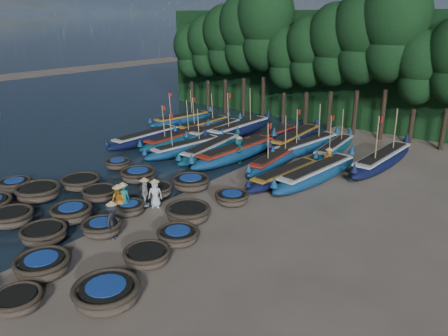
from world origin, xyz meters
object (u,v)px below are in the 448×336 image
Objects in this scene: coracle_18 at (188,213)px; coracle_21 at (138,175)px; long_boat_10 at (204,126)px; long_boat_16 at (334,148)px; coracle_4 at (17,301)px; coracle_23 at (191,183)px; fisherman_1 at (124,197)px; long_boat_3 at (186,148)px; long_boat_8 at (317,173)px; coracle_14 at (147,256)px; coracle_8 at (42,265)px; long_boat_15 at (307,146)px; fisherman_3 at (113,220)px; coracle_17 at (129,208)px; fisherman_2 at (118,200)px; fisherman_6 at (329,160)px; coracle_20 at (118,164)px; long_boat_9 at (182,119)px; long_boat_2 at (177,139)px; coracle_13 at (102,228)px; coracle_22 at (156,190)px; coracle_16 at (100,193)px; long_boat_7 at (285,175)px; fisherman_4 at (145,191)px; coracle_10 at (15,185)px; coracle_6 at (12,217)px; long_boat_4 at (211,149)px; long_boat_17 at (382,160)px; coracle_19 at (178,236)px; long_boat_13 at (272,136)px; fisherman_5 at (239,149)px; coracle_12 at (72,213)px; coracle_11 at (38,192)px; coracle_9 at (107,294)px; long_boat_6 at (276,159)px; long_boat_1 at (147,138)px; long_boat_14 at (295,138)px; coracle_24 at (232,198)px; coracle_15 at (81,182)px; long_boat_12 at (239,129)px.

coracle_18 reaches higher than coracle_21.
long_boat_16 reaches higher than long_boat_10.
coracle_4 is 12.06m from coracle_23.
fisherman_1 is (-3.16, 7.23, 0.57)m from coracle_4.
long_boat_8 is at bearing 12.18° from long_boat_3.
coracle_14 is 21.47m from long_boat_10.
coracle_8 is at bearing -65.38° from long_boat_10.
fisherman_3 is (-0.60, -17.02, 0.36)m from long_boat_15.
coracle_17 is at bearing -62.31° from long_boat_10.
fisherman_6 is (5.30, 12.57, -0.02)m from fisherman_2.
long_boat_9 reaches higher than coracle_20.
fisherman_2 is (6.57, -10.88, 0.33)m from long_boat_2.
coracle_13 is 4.90m from coracle_22.
coracle_16 is 0.28× the size of long_boat_2.
coracle_4 is 0.26× the size of long_boat_2.
fisherman_4 is at bearing -112.96° from long_boat_7.
coracle_22 is at bearing -113.02° from coracle_23.
coracle_4 is at bearing -26.74° from coracle_10.
coracle_6 is 0.30× the size of long_boat_15.
long_boat_17 is at bearing 17.54° from long_boat_4.
coracle_19 is 11.02m from coracle_20.
coracle_10 reaches higher than coracle_19.
long_boat_13 is (-5.72, 18.36, 0.12)m from coracle_14.
coracle_20 is at bearing 76.08° from coracle_10.
long_boat_16 is at bearing 170.73° from long_boat_17.
fisherman_5 reaches higher than coracle_22.
fisherman_6 reaches higher than coracle_12.
coracle_13 is 3.65m from fisherman_4.
fisherman_1 is at bearing -49.58° from coracle_21.
coracle_9 is at bearing -17.89° from coracle_11.
coracle_20 is at bearing -144.64° from long_boat_6.
coracle_12 is 0.32× the size of long_boat_6.
coracle_12 reaches higher than coracle_14.
long_boat_3 reaches higher than coracle_12.
coracle_11 is 17.15m from long_boat_10.
long_boat_14 reaches higher than long_boat_1.
long_boat_3 reaches higher than coracle_24.
long_boat_3 is at bearing -147.71° from long_boat_16.
coracle_14 is 0.31× the size of long_boat_7.
fisherman_3 reaches higher than long_boat_1.
long_boat_1 reaches higher than coracle_8.
coracle_12 is 1.28× the size of coracle_20.
coracle_16 is (-5.66, 7.57, 0.02)m from coracle_4.
long_boat_12 is at bearing 89.31° from coracle_15.
long_boat_8 is 11.82m from fisherman_2.
coracle_14 is at bearing -45.24° from long_boat_3.
long_boat_8 reaches higher than coracle_4.
coracle_8 is 1.48× the size of coracle_17.
coracle_22 is 1.31× the size of fisherman_4.
long_boat_14 is (7.88, 18.20, 0.16)m from coracle_10.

